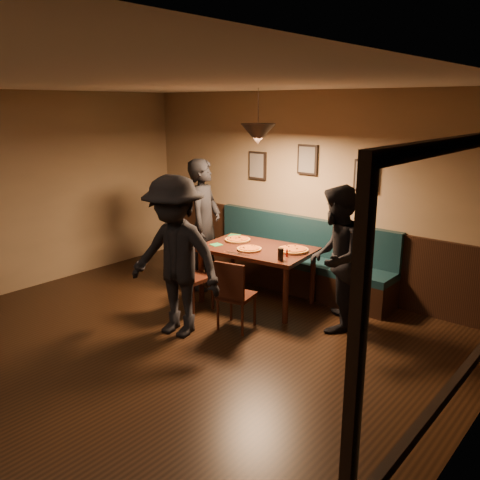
# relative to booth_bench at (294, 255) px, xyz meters

# --- Properties ---
(floor) EXTENTS (7.00, 7.00, 0.00)m
(floor) POSITION_rel_booth_bench_xyz_m (0.00, -3.20, -0.50)
(floor) COLOR black
(floor) RESTS_ON ground
(ceiling) EXTENTS (7.00, 7.00, 0.00)m
(ceiling) POSITION_rel_booth_bench_xyz_m (0.00, -3.20, 2.30)
(ceiling) COLOR silver
(ceiling) RESTS_ON ground
(wall_back) EXTENTS (6.00, 0.00, 6.00)m
(wall_back) POSITION_rel_booth_bench_xyz_m (0.00, 0.30, 0.90)
(wall_back) COLOR #8C704F
(wall_back) RESTS_ON ground
(wall_right) EXTENTS (0.00, 7.00, 7.00)m
(wall_right) POSITION_rel_booth_bench_xyz_m (3.00, -3.20, 0.90)
(wall_right) COLOR #8C704F
(wall_right) RESTS_ON ground
(wainscot) EXTENTS (5.88, 0.06, 1.00)m
(wainscot) POSITION_rel_booth_bench_xyz_m (0.00, 0.27, 0.00)
(wainscot) COLOR black
(wainscot) RESTS_ON ground
(booth_bench) EXTENTS (3.00, 0.60, 1.00)m
(booth_bench) POSITION_rel_booth_bench_xyz_m (0.00, 0.00, 0.00)
(booth_bench) COLOR #0F232D
(booth_bench) RESTS_ON ground
(window_frame) EXTENTS (0.06, 2.56, 1.86)m
(window_frame) POSITION_rel_booth_bench_xyz_m (2.96, -2.70, 1.00)
(window_frame) COLOR black
(window_frame) RESTS_ON wall_right
(window_glass) EXTENTS (0.00, 2.40, 2.40)m
(window_glass) POSITION_rel_booth_bench_xyz_m (2.93, -2.70, 1.00)
(window_glass) COLOR black
(window_glass) RESTS_ON wall_right
(picture_left) EXTENTS (0.32, 0.04, 0.42)m
(picture_left) POSITION_rel_booth_bench_xyz_m (-0.90, 0.27, 1.20)
(picture_left) COLOR black
(picture_left) RESTS_ON wall_back
(picture_center) EXTENTS (0.32, 0.04, 0.42)m
(picture_center) POSITION_rel_booth_bench_xyz_m (0.00, 0.27, 1.35)
(picture_center) COLOR black
(picture_center) RESTS_ON wall_back
(picture_right) EXTENTS (0.32, 0.04, 0.42)m
(picture_right) POSITION_rel_booth_bench_xyz_m (0.90, 0.27, 1.20)
(picture_right) COLOR black
(picture_right) RESTS_ON wall_back
(pendant_lamp) EXTENTS (0.44, 0.44, 0.25)m
(pendant_lamp) POSITION_rel_booth_bench_xyz_m (-0.07, -0.79, 1.75)
(pendant_lamp) COLOR black
(pendant_lamp) RESTS_ON ceiling
(dining_table) EXTENTS (1.55, 1.10, 0.77)m
(dining_table) POSITION_rel_booth_bench_xyz_m (-0.07, -0.79, -0.11)
(dining_table) COLOR black
(dining_table) RESTS_ON floor
(chair_near_left) EXTENTS (0.42, 0.42, 0.94)m
(chair_near_left) POSITION_rel_booth_bench_xyz_m (-0.55, -1.52, -0.03)
(chair_near_left) COLOR black
(chair_near_left) RESTS_ON floor
(chair_near_right) EXTENTS (0.45, 0.45, 0.86)m
(chair_near_right) POSITION_rel_booth_bench_xyz_m (0.24, -1.57, -0.07)
(chair_near_right) COLOR black
(chair_near_right) RESTS_ON floor
(diner_left) EXTENTS (0.67, 0.80, 1.88)m
(diner_left) POSITION_rel_booth_bench_xyz_m (-1.03, -0.79, 0.44)
(diner_left) COLOR black
(diner_left) RESTS_ON floor
(diner_right) EXTENTS (0.90, 1.01, 1.72)m
(diner_right) POSITION_rel_booth_bench_xyz_m (1.12, -0.81, 0.36)
(diner_right) COLOR black
(diner_right) RESTS_ON floor
(diner_front) EXTENTS (1.30, 0.88, 1.87)m
(diner_front) POSITION_rel_booth_bench_xyz_m (-0.20, -2.13, 0.43)
(diner_front) COLOR black
(diner_front) RESTS_ON floor
(pizza_a) EXTENTS (0.41, 0.41, 0.04)m
(pizza_a) POSITION_rel_booth_bench_xyz_m (-0.48, -0.70, 0.30)
(pizza_a) COLOR orange
(pizza_a) RESTS_ON dining_table
(pizza_b) EXTENTS (0.41, 0.41, 0.04)m
(pizza_b) POSITION_rel_booth_bench_xyz_m (-0.07, -0.95, 0.29)
(pizza_b) COLOR gold
(pizza_b) RESTS_ON dining_table
(pizza_c) EXTENTS (0.52, 0.52, 0.04)m
(pizza_c) POSITION_rel_booth_bench_xyz_m (0.40, -0.63, 0.30)
(pizza_c) COLOR #C58725
(pizza_c) RESTS_ON dining_table
(soda_glass) EXTENTS (0.07, 0.07, 0.15)m
(soda_glass) POSITION_rel_booth_bench_xyz_m (0.50, -1.04, 0.35)
(soda_glass) COLOR black
(soda_glass) RESTS_ON dining_table
(tabasco_bottle) EXTENTS (0.03, 0.03, 0.11)m
(tabasco_bottle) POSITION_rel_booth_bench_xyz_m (0.47, -0.87, 0.33)
(tabasco_bottle) COLOR #9F0705
(tabasco_bottle) RESTS_ON dining_table
(napkin_a) EXTENTS (0.21, 0.21, 0.01)m
(napkin_a) POSITION_rel_booth_bench_xyz_m (-0.70, -0.51, 0.28)
(napkin_a) COLOR #1E7033
(napkin_a) RESTS_ON dining_table
(napkin_b) EXTENTS (0.16, 0.16, 0.01)m
(napkin_b) POSITION_rel_booth_bench_xyz_m (-0.57, -1.04, 0.28)
(napkin_b) COLOR #217D3A
(napkin_b) RESTS_ON dining_table
(cutlery_set) EXTENTS (0.19, 0.08, 0.00)m
(cutlery_set) POSITION_rel_booth_bench_xyz_m (-0.07, -1.18, 0.28)
(cutlery_set) COLOR silver
(cutlery_set) RESTS_ON dining_table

